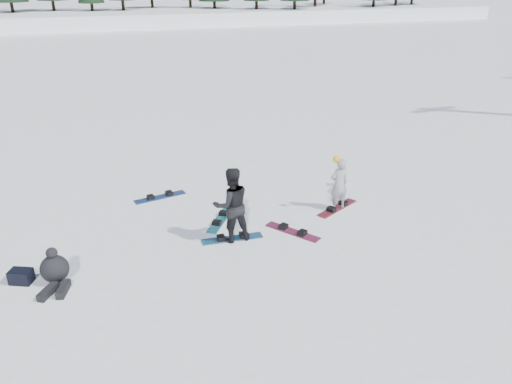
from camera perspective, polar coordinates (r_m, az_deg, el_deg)
ground at (r=13.12m, az=12.65°, el=-3.96°), size 420.00×420.00×0.00m
alpine_backdrop at (r=200.13m, az=-20.15°, el=17.01°), size 412.50×227.00×53.20m
snowboarder_woman at (r=13.65m, az=9.46°, el=0.95°), size 0.57×0.41×1.61m
snowboarder_man at (r=11.85m, az=-2.83°, el=-1.47°), size 0.94×0.75×1.87m
seated_rider at (r=11.31m, az=-22.03°, el=-8.30°), size 0.74×1.07×0.83m
gear_bag at (r=11.71m, az=-25.27°, el=-8.71°), size 0.53×0.45×0.30m
snowboard_woman at (r=13.95m, az=9.26°, el=-1.82°), size 1.45×0.97×0.03m
snowboard_man at (r=12.27m, az=-2.74°, el=-5.34°), size 1.51×0.35×0.03m
snowboard_loose_a at (r=13.17m, az=-4.11°, el=-3.21°), size 1.03×1.42×0.03m
snowboard_loose_b at (r=12.60m, az=4.21°, el=-4.55°), size 1.10×1.38×0.03m
snowboard_loose_c at (r=14.69m, az=-10.90°, el=-0.57°), size 1.52×0.61×0.03m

